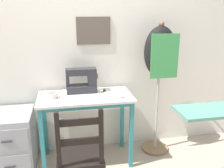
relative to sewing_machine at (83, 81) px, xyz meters
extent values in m
cube|color=silver|center=(0.01, 0.19, 0.37)|extent=(10.00, 0.05, 2.55)
cube|color=brown|center=(0.14, 0.16, 0.52)|extent=(0.37, 0.02, 0.30)
cube|color=silver|center=(0.01, -0.13, -0.14)|extent=(0.99, 0.51, 0.02)
cube|color=teal|center=(0.01, -0.34, -0.17)|extent=(0.91, 0.03, 0.04)
cube|color=teal|center=(-0.44, -0.34, -0.53)|extent=(0.04, 0.04, 0.75)
cube|color=teal|center=(0.46, -0.34, -0.53)|extent=(0.04, 0.04, 0.75)
cube|color=teal|center=(-0.44, 0.09, -0.53)|extent=(0.04, 0.04, 0.75)
cube|color=teal|center=(0.46, 0.09, -0.53)|extent=(0.04, 0.04, 0.75)
cube|color=#28282D|center=(-0.02, 0.00, -0.09)|extent=(0.33, 0.16, 0.08)
cube|color=#28282D|center=(0.10, 0.00, 0.05)|extent=(0.09, 0.13, 0.19)
cube|color=#28282D|center=(-0.04, 0.00, 0.11)|extent=(0.28, 0.12, 0.07)
cube|color=#28282D|center=(-0.16, 0.00, 0.01)|extent=(0.04, 0.09, 0.12)
cylinder|color=#B22D2D|center=(0.15, 0.00, 0.05)|extent=(0.02, 0.06, 0.06)
cylinder|color=#99999E|center=(0.10, 0.00, 0.15)|extent=(0.01, 0.01, 0.02)
cylinder|color=silver|center=(-0.34, -0.13, -0.10)|extent=(0.12, 0.12, 0.06)
cylinder|color=gray|center=(-0.34, -0.13, -0.07)|extent=(0.10, 0.10, 0.01)
cube|color=silver|center=(0.45, -0.25, -0.12)|extent=(0.09, 0.03, 0.00)
cube|color=silver|center=(0.45, -0.27, -0.12)|extent=(0.09, 0.02, 0.00)
torus|color=#2870B7|center=(0.38, -0.27, -0.12)|extent=(0.03, 0.03, 0.01)
torus|color=#2870B7|center=(0.38, -0.26, -0.12)|extent=(0.03, 0.03, 0.01)
cylinder|color=green|center=(0.19, -0.07, -0.11)|extent=(0.03, 0.03, 0.03)
cylinder|color=beige|center=(0.19, -0.07, -0.10)|extent=(0.03, 0.03, 0.00)
cylinder|color=beige|center=(0.19, -0.07, -0.13)|extent=(0.03, 0.03, 0.00)
cylinder|color=black|center=(0.23, -0.03, -0.11)|extent=(0.03, 0.03, 0.03)
cylinder|color=beige|center=(0.23, -0.03, -0.10)|extent=(0.03, 0.03, 0.00)
cylinder|color=beige|center=(0.23, -0.03, -0.13)|extent=(0.03, 0.03, 0.00)
cube|color=black|center=(-0.10, -0.67, -0.50)|extent=(0.40, 0.38, 0.04)
cube|color=black|center=(-0.27, -0.51, -0.71)|extent=(0.04, 0.04, 0.39)
cube|color=black|center=(0.07, -0.51, -0.71)|extent=(0.04, 0.04, 0.39)
cube|color=black|center=(-0.27, -0.83, -0.24)|extent=(0.04, 0.04, 0.48)
cube|color=black|center=(0.07, -0.83, -0.24)|extent=(0.04, 0.04, 0.48)
cube|color=black|center=(-0.10, -0.83, -0.09)|extent=(0.34, 0.02, 0.06)
cube|color=black|center=(-0.10, -0.83, -0.26)|extent=(0.34, 0.02, 0.06)
cube|color=#93999E|center=(-0.76, -0.11, -0.59)|extent=(0.43, 0.50, 0.63)
cube|color=gray|center=(-0.76, -0.36, -0.45)|extent=(0.40, 0.01, 0.23)
cube|color=#333338|center=(-0.76, -0.37, -0.45)|extent=(0.10, 0.01, 0.02)
cube|color=gray|center=(-0.76, -0.36, -0.73)|extent=(0.40, 0.01, 0.23)
cube|color=#333338|center=(-0.76, -0.37, -0.73)|extent=(0.10, 0.01, 0.02)
cylinder|color=#846647|center=(0.85, -0.06, -0.89)|extent=(0.32, 0.32, 0.03)
cylinder|color=#ADA89E|center=(0.85, -0.06, -0.38)|extent=(0.03, 0.03, 0.98)
ellipsoid|color=black|center=(0.85, -0.06, 0.30)|extent=(0.36, 0.26, 0.56)
sphere|color=brown|center=(0.85, -0.06, 0.60)|extent=(0.06, 0.06, 0.06)
cube|color=#3D934C|center=(0.85, -0.19, 0.28)|extent=(0.31, 0.01, 0.47)
camera|label=1|loc=(-0.18, -2.62, 0.75)|focal=40.00mm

